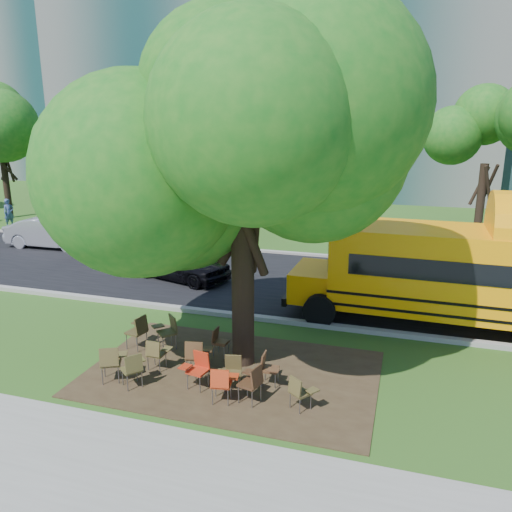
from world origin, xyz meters
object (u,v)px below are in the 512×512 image
(chair_3, at_px, (198,366))
(chair_10, at_px, (219,340))
(chair_7, at_px, (300,390))
(bg_car_silver, at_px, (52,233))
(chair_12, at_px, (268,366))
(chair_5, at_px, (232,370))
(pedestrian_a, at_px, (9,213))
(chair_0, at_px, (111,360))
(chair_6, at_px, (252,380))
(bg_car_red, at_px, (123,244))
(chair_1, at_px, (156,352))
(black_car, at_px, (179,261))
(main_tree, at_px, (242,135))
(chair_9, at_px, (168,329))
(chair_11, at_px, (197,354))
(chair_4, at_px, (222,381))
(chair_8, at_px, (138,329))
(chair_2, at_px, (133,367))

(chair_3, relative_size, chair_10, 1.12)
(chair_3, bearing_deg, chair_7, -176.29)
(chair_10, distance_m, bg_car_silver, 15.02)
(chair_3, relative_size, chair_12, 1.08)
(chair_10, xyz_separation_m, bg_car_silver, (-12.21, 8.74, 0.27))
(chair_5, bearing_deg, chair_12, -162.03)
(chair_10, xyz_separation_m, pedestrian_a, (-18.10, 12.29, 0.36))
(chair_0, height_order, chair_6, chair_0)
(chair_0, height_order, bg_car_red, bg_car_red)
(pedestrian_a, bearing_deg, chair_1, -108.58)
(bg_car_silver, bearing_deg, black_car, -110.78)
(chair_0, xyz_separation_m, black_car, (-2.06, 7.95, 0.15))
(main_tree, xyz_separation_m, chair_10, (-0.72, 0.16, -5.21))
(chair_9, distance_m, chair_11, 1.80)
(chair_4, distance_m, chair_5, 0.62)
(chair_6, xyz_separation_m, chair_7, (1.05, 0.00, -0.07))
(chair_0, xyz_separation_m, chair_11, (1.78, 0.89, 0.00))
(chair_1, bearing_deg, chair_11, 4.00)
(chair_8, bearing_deg, black_car, 27.38)
(chair_3, height_order, bg_car_silver, bg_car_silver)
(main_tree, xyz_separation_m, chair_4, (0.18, -1.97, -5.15))
(chair_11, relative_size, black_car, 0.22)
(chair_10, bearing_deg, pedestrian_a, -120.19)
(chair_3, relative_size, chair_7, 1.10)
(chair_5, relative_size, black_car, 0.19)
(chair_11, bearing_deg, chair_10, 72.87)
(chair_4, bearing_deg, chair_10, 103.20)
(chair_9, distance_m, bg_car_silver, 13.79)
(bg_car_silver, distance_m, bg_car_red, 4.30)
(chair_5, xyz_separation_m, chair_8, (-3.14, 1.29, 0.09))
(chair_7, xyz_separation_m, chair_12, (-0.94, 0.83, 0.01))
(chair_4, xyz_separation_m, chair_6, (0.62, 0.22, 0.02))
(chair_8, xyz_separation_m, chair_9, (0.75, 0.28, -0.02))
(chair_2, relative_size, chair_8, 0.90)
(chair_2, relative_size, bg_car_silver, 0.19)
(chair_1, xyz_separation_m, chair_10, (1.20, 1.18, -0.03))
(chair_1, bearing_deg, chair_5, -7.75)
(chair_3, height_order, chair_4, same)
(chair_0, distance_m, chair_2, 0.63)
(black_car, xyz_separation_m, bg_car_red, (-3.96, 2.30, -0.11))
(chair_3, relative_size, bg_car_red, 0.20)
(chair_4, height_order, chair_11, chair_11)
(chair_3, height_order, chair_9, chair_9)
(chair_2, bearing_deg, chair_10, 8.15)
(chair_2, distance_m, chair_3, 1.49)
(chair_3, distance_m, pedestrian_a, 22.94)
(chair_2, height_order, black_car, black_car)
(chair_2, height_order, chair_9, chair_9)
(chair_1, distance_m, chair_8, 1.42)
(main_tree, distance_m, chair_12, 5.36)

